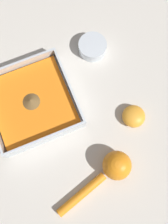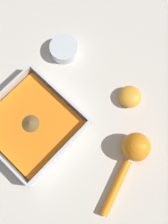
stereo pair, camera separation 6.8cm
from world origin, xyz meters
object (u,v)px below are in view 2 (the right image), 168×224
at_px(spice_bowl, 64,49).
at_px(lemon_half, 130,97).
at_px(lemon_squeezer, 133,153).
at_px(square_dish, 31,124).

relative_size(spice_bowl, lemon_half, 1.30).
bearing_deg(spice_bowl, lemon_half, -174.33).
xyz_separation_m(lemon_squeezer, lemon_half, (0.10, -0.11, -0.02)).
distance_m(spice_bowl, lemon_squeezer, 0.34).
distance_m(square_dish, spice_bowl, 0.23).
distance_m(lemon_squeezer, lemon_half, 0.15).
relative_size(square_dish, lemon_squeezer, 1.05).
bearing_deg(square_dish, lemon_half, -120.19).
relative_size(square_dish, spice_bowl, 2.79).
xyz_separation_m(square_dish, lemon_squeezer, (-0.24, -0.12, 0.02)).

